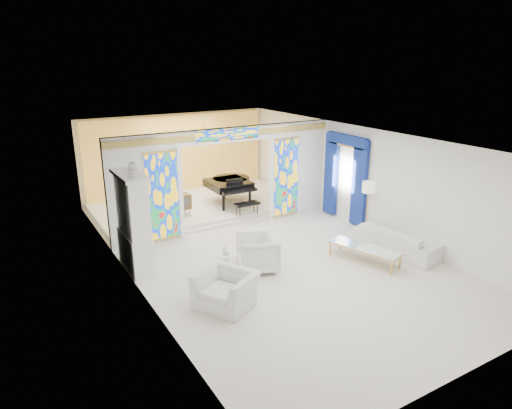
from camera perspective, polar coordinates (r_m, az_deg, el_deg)
floor at (r=12.29m, az=0.78°, el=-5.61°), size 12.00×12.00×0.00m
ceiling at (r=11.42m, az=0.84°, el=8.32°), size 7.00×12.00×0.02m
wall_back at (r=17.02m, az=-9.83°, el=6.13°), size 7.00×0.02×3.00m
wall_front at (r=7.70m, az=25.18°, el=-10.21°), size 7.00×0.02×3.00m
wall_left at (r=10.47m, az=-15.78°, el=-1.77°), size 0.02×12.00×3.00m
wall_right at (r=13.85m, az=13.28°, el=3.21°), size 0.02×12.00×3.00m
partition_wall at (r=13.41m, az=-3.64°, el=3.85°), size 7.00×0.22×3.00m
stained_glass_left at (r=12.65m, az=-11.60°, el=0.99°), size 0.90×0.04×2.40m
stained_glass_right at (r=14.42m, az=3.79°, el=3.40°), size 0.90×0.04×2.40m
stained_glass_transom at (r=13.08m, az=-3.53°, el=8.72°), size 2.00×0.04×0.34m
alcove_platform at (r=15.67m, az=-7.04°, el=-0.10°), size 6.80×3.80×0.18m
gold_curtain_back at (r=16.91m, az=-9.68°, el=6.06°), size 6.70×0.10×2.90m
chandelier at (r=15.09m, az=-6.54°, el=8.83°), size 0.48×0.48×0.30m
blue_drapes at (r=14.26m, az=11.08°, el=4.10°), size 0.14×1.85×2.65m
china_cabinet at (r=11.19m, az=-15.06°, el=-2.23°), size 0.56×1.46×2.72m
armchair_left at (r=9.52m, az=-3.82°, el=-10.57°), size 1.42×1.48×0.74m
armchair_right at (r=11.00m, az=0.20°, el=-6.07°), size 1.22×1.21×0.87m
sofa at (r=12.56m, az=17.15°, el=-4.26°), size 1.25×2.40×0.67m
side_table at (r=10.61m, az=-3.68°, el=-7.21°), size 0.51×0.51×0.62m
vase at (r=10.48m, az=-3.71°, el=-5.62°), size 0.23×0.23×0.21m
coffee_table at (r=11.74m, az=13.42°, el=-5.33°), size 1.08×1.89×0.40m
floor_lamp at (r=13.32m, az=13.90°, el=1.80°), size 0.48×0.48×1.55m
grand_piano at (r=15.44m, az=-3.22°, el=2.63°), size 1.57×2.44×0.97m
tv_console at (r=14.36m, az=-9.40°, el=0.30°), size 0.63×0.48×0.67m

